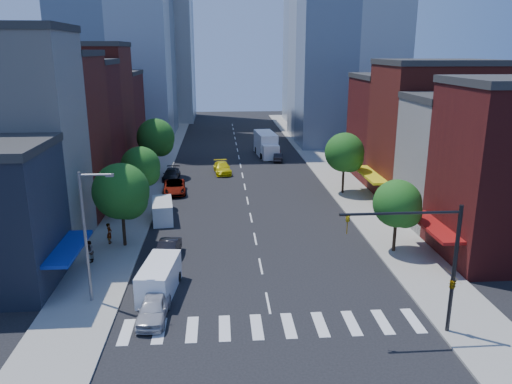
{
  "coord_description": "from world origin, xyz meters",
  "views": [
    {
      "loc": [
        -3.1,
        -30.41,
        16.59
      ],
      "look_at": [
        -0.07,
        10.05,
        5.0
      ],
      "focal_mm": 35.0,
      "sensor_mm": 36.0,
      "label": 1
    }
  ],
  "objects_px": {
    "taxi": "(222,168)",
    "traffic_car_oncoming": "(278,157)",
    "parked_car_second": "(168,250)",
    "parked_car_rear": "(171,174)",
    "parked_car_third": "(175,187)",
    "cargo_van_far": "(163,211)",
    "box_truck": "(266,145)",
    "pedestrian_far": "(89,252)",
    "cargo_van_near": "(159,279)",
    "traffic_car_far": "(275,149)",
    "parked_car_front": "(153,308)",
    "pedestrian_near": "(109,233)"
  },
  "relations": [
    {
      "from": "taxi",
      "to": "traffic_car_oncoming",
      "type": "bearing_deg",
      "value": 33.94
    },
    {
      "from": "parked_car_second",
      "to": "taxi",
      "type": "bearing_deg",
      "value": 87.24
    },
    {
      "from": "parked_car_second",
      "to": "parked_car_rear",
      "type": "height_order",
      "value": "parked_car_second"
    },
    {
      "from": "parked_car_third",
      "to": "parked_car_second",
      "type": "bearing_deg",
      "value": -92.03
    },
    {
      "from": "parked_car_third",
      "to": "taxi",
      "type": "relative_size",
      "value": 1.05
    },
    {
      "from": "cargo_van_far",
      "to": "box_truck",
      "type": "relative_size",
      "value": 0.54
    },
    {
      "from": "taxi",
      "to": "pedestrian_far",
      "type": "relative_size",
      "value": 2.95
    },
    {
      "from": "cargo_van_near",
      "to": "traffic_car_far",
      "type": "distance_m",
      "value": 51.43
    },
    {
      "from": "parked_car_front",
      "to": "cargo_van_far",
      "type": "distance_m",
      "value": 19.32
    },
    {
      "from": "cargo_van_far",
      "to": "traffic_car_far",
      "type": "distance_m",
      "value": 37.0
    },
    {
      "from": "parked_car_rear",
      "to": "traffic_car_far",
      "type": "bearing_deg",
      "value": 49.98
    },
    {
      "from": "parked_car_rear",
      "to": "pedestrian_near",
      "type": "bearing_deg",
      "value": -96.21
    },
    {
      "from": "pedestrian_near",
      "to": "box_truck",
      "type": "bearing_deg",
      "value": -24.69
    },
    {
      "from": "parked_car_third",
      "to": "pedestrian_far",
      "type": "height_order",
      "value": "pedestrian_far"
    },
    {
      "from": "box_truck",
      "to": "pedestrian_near",
      "type": "bearing_deg",
      "value": -119.77
    },
    {
      "from": "traffic_car_far",
      "to": "pedestrian_far",
      "type": "bearing_deg",
      "value": 64.52
    },
    {
      "from": "taxi",
      "to": "box_truck",
      "type": "distance_m",
      "value": 13.84
    },
    {
      "from": "parked_car_rear",
      "to": "pedestrian_far",
      "type": "distance_m",
      "value": 27.08
    },
    {
      "from": "parked_car_second",
      "to": "traffic_car_far",
      "type": "distance_m",
      "value": 45.46
    },
    {
      "from": "box_truck",
      "to": "pedestrian_near",
      "type": "height_order",
      "value": "box_truck"
    },
    {
      "from": "cargo_van_near",
      "to": "traffic_car_oncoming",
      "type": "relative_size",
      "value": 1.43
    },
    {
      "from": "cargo_van_near",
      "to": "pedestrian_far",
      "type": "bearing_deg",
      "value": 144.94
    },
    {
      "from": "parked_car_third",
      "to": "parked_car_rear",
      "type": "xyz_separation_m",
      "value": [
        -0.95,
        6.49,
        -0.04
      ]
    },
    {
      "from": "traffic_car_oncoming",
      "to": "box_truck",
      "type": "relative_size",
      "value": 0.41
    },
    {
      "from": "parked_car_rear",
      "to": "taxi",
      "type": "height_order",
      "value": "taxi"
    },
    {
      "from": "parked_car_third",
      "to": "cargo_van_near",
      "type": "relative_size",
      "value": 1.0
    },
    {
      "from": "taxi",
      "to": "traffic_car_oncoming",
      "type": "relative_size",
      "value": 1.37
    },
    {
      "from": "parked_car_front",
      "to": "parked_car_rear",
      "type": "distance_m",
      "value": 35.85
    },
    {
      "from": "parked_car_front",
      "to": "traffic_car_far",
      "type": "relative_size",
      "value": 1.15
    },
    {
      "from": "parked_car_third",
      "to": "traffic_car_far",
      "type": "xyz_separation_m",
      "value": [
        14.75,
        23.73,
        -0.11
      ]
    },
    {
      "from": "box_truck",
      "to": "parked_car_second",
      "type": "bearing_deg",
      "value": -111.24
    },
    {
      "from": "parked_car_front",
      "to": "parked_car_second",
      "type": "relative_size",
      "value": 1.01
    },
    {
      "from": "parked_car_front",
      "to": "box_truck",
      "type": "distance_m",
      "value": 52.04
    },
    {
      "from": "parked_car_front",
      "to": "traffic_car_far",
      "type": "bearing_deg",
      "value": 77.67
    },
    {
      "from": "cargo_van_far",
      "to": "taxi",
      "type": "distance_m",
      "value": 20.56
    },
    {
      "from": "parked_car_rear",
      "to": "pedestrian_near",
      "type": "height_order",
      "value": "pedestrian_near"
    },
    {
      "from": "parked_car_second",
      "to": "cargo_van_near",
      "type": "height_order",
      "value": "cargo_van_near"
    },
    {
      "from": "parked_car_front",
      "to": "cargo_van_near",
      "type": "relative_size",
      "value": 0.81
    },
    {
      "from": "parked_car_front",
      "to": "parked_car_third",
      "type": "height_order",
      "value": "parked_car_third"
    },
    {
      "from": "parked_car_rear",
      "to": "taxi",
      "type": "bearing_deg",
      "value": 26.8
    },
    {
      "from": "cargo_van_near",
      "to": "pedestrian_far",
      "type": "distance_m",
      "value": 8.28
    },
    {
      "from": "parked_car_second",
      "to": "pedestrian_near",
      "type": "xyz_separation_m",
      "value": [
        -5.4,
        3.41,
        0.35
      ]
    },
    {
      "from": "parked_car_front",
      "to": "traffic_car_far",
      "type": "xyz_separation_m",
      "value": [
        13.7,
        53.03,
        -0.1
      ]
    },
    {
      "from": "taxi",
      "to": "traffic_car_oncoming",
      "type": "xyz_separation_m",
      "value": [
        8.69,
        7.29,
        -0.13
      ]
    },
    {
      "from": "taxi",
      "to": "box_truck",
      "type": "height_order",
      "value": "box_truck"
    },
    {
      "from": "pedestrian_far",
      "to": "traffic_car_oncoming",
      "type": "bearing_deg",
      "value": 144.98
    },
    {
      "from": "parked_car_third",
      "to": "pedestrian_far",
      "type": "distance_m",
      "value": 20.9
    },
    {
      "from": "traffic_car_oncoming",
      "to": "box_truck",
      "type": "xyz_separation_m",
      "value": [
        -1.44,
        4.46,
        1.1
      ]
    },
    {
      "from": "traffic_car_oncoming",
      "to": "box_truck",
      "type": "distance_m",
      "value": 4.82
    },
    {
      "from": "traffic_car_oncoming",
      "to": "cargo_van_far",
      "type": "bearing_deg",
      "value": 69.01
    }
  ]
}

